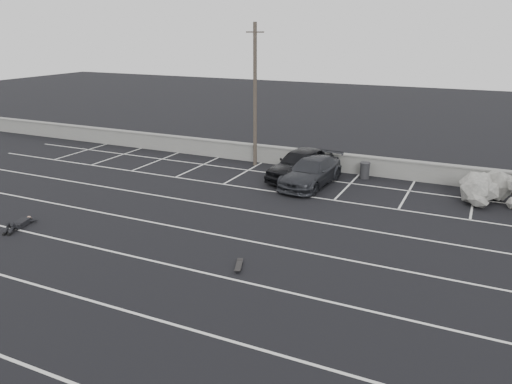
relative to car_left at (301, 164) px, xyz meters
The scene contains 10 objects.
ground 11.82m from the car_left, 96.31° to the right, with size 120.00×120.00×0.00m, color black.
seawall 2.64m from the car_left, 119.56° to the left, with size 50.00×0.45×1.06m.
stall_lines 7.48m from the car_left, 100.68° to the right, with size 36.00×20.05×0.01m.
car_left is the anchor object (origin of this frame).
car_right 1.24m from the car_left, 44.35° to the right, with size 1.98×4.88×1.42m, color #25262B.
utility_pole 4.97m from the car_left, 156.62° to the left, with size 1.08×0.22×8.11m.
trash_bin 3.51m from the car_left, 26.54° to the left, with size 0.61×0.61×0.87m.
riprap_pile 9.82m from the car_left, ahead, with size 5.06×3.36×1.36m.
person 13.88m from the car_left, 125.69° to the right, with size 1.46×2.36×0.44m, color black, non-canonical shape.
skateboard 11.05m from the car_left, 80.65° to the right, with size 0.47×0.82×0.10m.
Camera 1 is at (10.17, -12.82, 7.80)m, focal length 35.00 mm.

